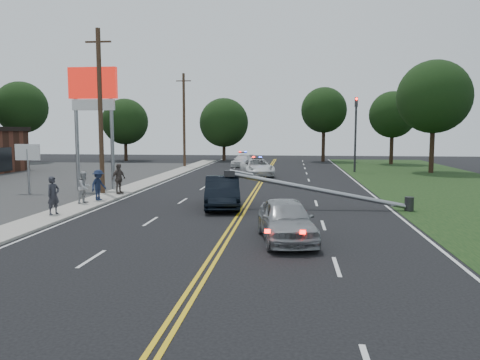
# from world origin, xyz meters

# --- Properties ---
(ground) EXTENTS (120.00, 120.00, 0.00)m
(ground) POSITION_xyz_m (0.00, 0.00, 0.00)
(ground) COLOR black
(ground) RESTS_ON ground
(sidewalk) EXTENTS (1.80, 70.00, 0.12)m
(sidewalk) POSITION_xyz_m (-8.40, 10.00, 0.06)
(sidewalk) COLOR #A29C92
(sidewalk) RESTS_ON ground
(centerline_yellow) EXTENTS (0.36, 80.00, 0.00)m
(centerline_yellow) POSITION_xyz_m (0.00, 10.00, 0.01)
(centerline_yellow) COLOR gold
(centerline_yellow) RESTS_ON ground
(pylon_sign) EXTENTS (3.20, 0.35, 8.00)m
(pylon_sign) POSITION_xyz_m (-10.50, 14.00, 6.00)
(pylon_sign) COLOR gray
(pylon_sign) RESTS_ON ground
(small_sign) EXTENTS (1.60, 0.14, 3.10)m
(small_sign) POSITION_xyz_m (-14.00, 12.00, 2.33)
(small_sign) COLOR gray
(small_sign) RESTS_ON ground
(traffic_signal) EXTENTS (0.28, 0.41, 7.05)m
(traffic_signal) POSITION_xyz_m (8.30, 30.00, 4.21)
(traffic_signal) COLOR #2D2D30
(traffic_signal) RESTS_ON ground
(fallen_streetlight) EXTENTS (9.36, 0.44, 1.91)m
(fallen_streetlight) POSITION_xyz_m (4.19, 8.00, 0.92)
(fallen_streetlight) COLOR #2D2D30
(fallen_streetlight) RESTS_ON ground
(utility_pole_mid) EXTENTS (1.60, 0.28, 10.00)m
(utility_pole_mid) POSITION_xyz_m (-9.20, 12.00, 5.08)
(utility_pole_mid) COLOR #382619
(utility_pole_mid) RESTS_ON ground
(utility_pole_far) EXTENTS (1.60, 0.28, 10.00)m
(utility_pole_far) POSITION_xyz_m (-9.20, 34.00, 5.08)
(utility_pole_far) COLOR #382619
(utility_pole_far) RESTS_ON ground
(tree_4) EXTENTS (6.34, 6.34, 9.97)m
(tree_4) POSITION_xyz_m (-30.93, 39.38, 6.78)
(tree_4) COLOR black
(tree_4) RESTS_ON ground
(tree_5) EXTENTS (6.00, 6.00, 8.13)m
(tree_5) POSITION_xyz_m (-19.50, 44.22, 5.12)
(tree_5) COLOR black
(tree_5) RESTS_ON ground
(tree_6) EXTENTS (6.45, 6.45, 8.23)m
(tree_6) POSITION_xyz_m (-6.67, 46.08, 5.00)
(tree_6) COLOR black
(tree_6) RESTS_ON ground
(tree_7) EXTENTS (5.78, 5.78, 9.45)m
(tree_7) POSITION_xyz_m (6.30, 45.37, 6.54)
(tree_7) COLOR black
(tree_7) RESTS_ON ground
(tree_8) EXTENTS (5.43, 5.43, 8.54)m
(tree_8) POSITION_xyz_m (13.97, 41.35, 5.81)
(tree_8) COLOR black
(tree_8) RESTS_ON ground
(tree_9) EXTENTS (6.74, 6.74, 10.43)m
(tree_9) POSITION_xyz_m (15.35, 30.10, 7.05)
(tree_9) COLOR black
(tree_9) RESTS_ON ground
(crashed_sedan) EXTENTS (2.41, 5.07, 1.60)m
(crashed_sedan) POSITION_xyz_m (-1.16, 8.03, 0.80)
(crashed_sedan) COLOR black
(crashed_sedan) RESTS_ON ground
(waiting_sedan) EXTENTS (2.53, 4.68, 1.51)m
(waiting_sedan) POSITION_xyz_m (2.19, 1.11, 0.76)
(waiting_sedan) COLOR #96999E
(waiting_sedan) RESTS_ON ground
(emergency_a) EXTENTS (3.66, 5.75, 1.48)m
(emergency_a) POSITION_xyz_m (-0.70, 25.24, 0.74)
(emergency_a) COLOR white
(emergency_a) RESTS_ON ground
(emergency_b) EXTENTS (2.40, 4.61, 1.28)m
(emergency_b) POSITION_xyz_m (-3.07, 35.79, 0.64)
(emergency_b) COLOR silver
(emergency_b) RESTS_ON ground
(bystander_a) EXTENTS (0.63, 0.75, 1.75)m
(bystander_a) POSITION_xyz_m (-8.40, 4.57, 0.99)
(bystander_a) COLOR #292A31
(bystander_a) RESTS_ON sidewalk
(bystander_b) EXTENTS (0.84, 0.96, 1.68)m
(bystander_b) POSITION_xyz_m (-8.48, 7.94, 0.96)
(bystander_b) COLOR #A6A6AA
(bystander_b) RESTS_ON sidewalk
(bystander_c) EXTENTS (0.91, 1.22, 1.68)m
(bystander_c) POSITION_xyz_m (-8.18, 9.05, 0.96)
(bystander_c) COLOR #19233F
(bystander_c) RESTS_ON sidewalk
(bystander_d) EXTENTS (0.83, 1.17, 1.84)m
(bystander_d) POSITION_xyz_m (-8.06, 11.70, 1.04)
(bystander_d) COLOR #534842
(bystander_d) RESTS_ON sidewalk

